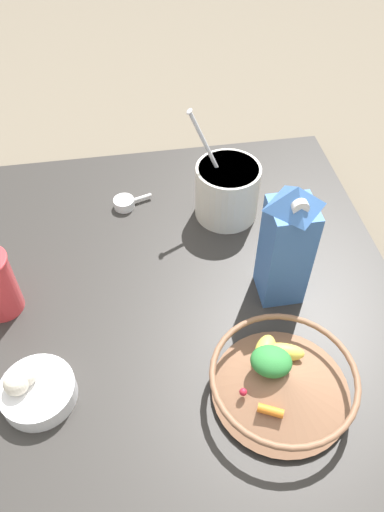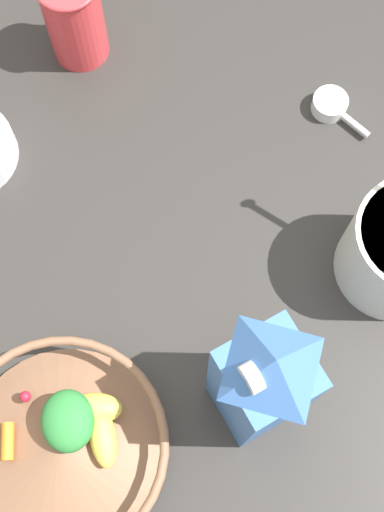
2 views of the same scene
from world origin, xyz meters
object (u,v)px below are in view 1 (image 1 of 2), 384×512
yogurt_tub (226,189)px  garlic_bowl (33,390)px  milk_carton (285,244)px  fruit_bowl (280,381)px

yogurt_tub → garlic_bowl: (-0.38, -0.37, -0.05)m
milk_carton → garlic_bowl: milk_carton is taller
fruit_bowl → milk_carton: size_ratio=0.91×
milk_carton → garlic_bowl: bearing=-161.2°
fruit_bowl → yogurt_tub: bearing=89.8°
garlic_bowl → fruit_bowl: bearing=-8.0°
milk_carton → yogurt_tub: size_ratio=1.03×
yogurt_tub → fruit_bowl: bearing=-90.2°
fruit_bowl → milk_carton: milk_carton is taller
fruit_bowl → milk_carton: bearing=74.9°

